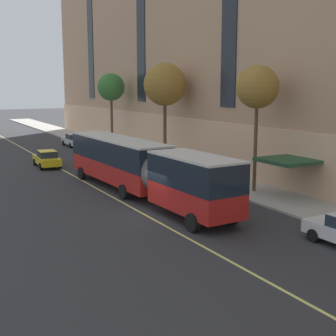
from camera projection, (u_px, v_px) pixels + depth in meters
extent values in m
plane|color=#303033|center=(162.00, 214.00, 27.63)|extent=(260.00, 260.00, 0.00)
cube|color=#ADA89E|center=(245.00, 188.00, 34.21)|extent=(4.34, 160.00, 0.15)
cube|color=#E5B68D|center=(297.00, 163.00, 32.25)|extent=(0.14, 110.00, 4.40)
cube|color=#234C2D|center=(288.00, 161.00, 30.80)|extent=(3.20, 3.40, 0.24)
cube|color=#1E232B|center=(89.00, 5.00, 65.01)|extent=(0.10, 2.00, 25.48)
cube|color=red|center=(118.00, 170.00, 34.62)|extent=(3.01, 12.06, 1.32)
cube|color=black|center=(118.00, 151.00, 34.36)|extent=(3.02, 12.06, 1.62)
cube|color=silver|center=(117.00, 139.00, 34.21)|extent=(3.04, 12.06, 0.12)
cube|color=#19232D|center=(87.00, 144.00, 39.47)|extent=(2.36, 0.17, 1.21)
cube|color=orange|center=(87.00, 135.00, 39.34)|extent=(1.80, 0.13, 0.28)
cube|color=black|center=(88.00, 166.00, 39.82)|extent=(2.52, 0.21, 0.24)
cube|color=white|center=(78.00, 164.00, 39.32)|extent=(0.28, 0.07, 0.18)
cube|color=white|center=(98.00, 162.00, 40.23)|extent=(0.28, 0.07, 0.18)
cylinder|color=#595651|center=(162.00, 174.00, 29.00)|extent=(2.47, 1.09, 2.44)
cube|color=red|center=(194.00, 198.00, 26.09)|extent=(2.80, 6.33, 1.32)
cube|color=black|center=(195.00, 172.00, 25.83)|extent=(2.81, 6.33, 1.62)
cube|color=silver|center=(195.00, 157.00, 25.68)|extent=(2.82, 6.33, 0.12)
cylinder|color=black|center=(82.00, 173.00, 37.65)|extent=(0.34, 1.01, 1.00)
cylinder|color=black|center=(111.00, 170.00, 38.95)|extent=(0.34, 1.01, 1.00)
cylinder|color=black|center=(123.00, 192.00, 31.08)|extent=(0.34, 1.01, 1.00)
cylinder|color=black|center=(157.00, 188.00, 32.37)|extent=(0.34, 1.01, 1.00)
cylinder|color=black|center=(192.00, 223.00, 24.13)|extent=(0.34, 1.01, 1.00)
cylinder|color=black|center=(231.00, 216.00, 25.42)|extent=(0.34, 1.01, 1.00)
cube|color=#B7B7BC|center=(99.00, 149.00, 50.57)|extent=(1.90, 4.65, 0.64)
cube|color=#232D38|center=(99.00, 144.00, 50.27)|extent=(1.63, 2.11, 0.56)
cube|color=#B7B7BC|center=(99.00, 141.00, 50.22)|extent=(1.59, 2.02, 0.04)
cylinder|color=black|center=(86.00, 151.00, 51.41)|extent=(0.23, 0.64, 0.64)
cylinder|color=black|center=(101.00, 150.00, 52.28)|extent=(0.23, 0.64, 0.64)
cylinder|color=black|center=(96.00, 155.00, 48.98)|extent=(0.23, 0.64, 0.64)
cylinder|color=black|center=(112.00, 153.00, 49.85)|extent=(0.23, 0.64, 0.64)
cylinder|color=black|center=(313.00, 235.00, 22.63)|extent=(0.23, 0.64, 0.64)
cube|color=#B7B7BC|center=(74.00, 141.00, 58.12)|extent=(1.74, 4.78, 0.64)
cube|color=#232D38|center=(74.00, 136.00, 57.81)|extent=(1.53, 2.15, 0.56)
cube|color=#B7B7BC|center=(74.00, 134.00, 57.75)|extent=(1.49, 2.06, 0.04)
cylinder|color=black|center=(63.00, 143.00, 59.05)|extent=(0.22, 0.64, 0.64)
cylinder|color=black|center=(76.00, 142.00, 59.85)|extent=(0.22, 0.64, 0.64)
cylinder|color=black|center=(71.00, 145.00, 56.49)|extent=(0.22, 0.64, 0.64)
cylinder|color=black|center=(84.00, 145.00, 57.30)|extent=(0.22, 0.64, 0.64)
cube|color=yellow|center=(47.00, 160.00, 43.36)|extent=(1.91, 4.49, 0.64)
cube|color=#232D38|center=(47.00, 154.00, 43.06)|extent=(1.61, 2.05, 0.56)
cube|color=yellow|center=(47.00, 151.00, 43.01)|extent=(1.57, 1.96, 0.04)
cylinder|color=black|center=(35.00, 162.00, 44.25)|extent=(0.24, 0.65, 0.64)
cylinder|color=black|center=(53.00, 161.00, 45.00)|extent=(0.24, 0.65, 0.64)
cylinder|color=black|center=(41.00, 167.00, 41.83)|extent=(0.24, 0.65, 0.64)
cylinder|color=black|center=(60.00, 165.00, 42.59)|extent=(0.24, 0.65, 0.64)
cylinder|color=brown|center=(255.00, 146.00, 32.41)|extent=(0.24, 0.24, 6.42)
sphere|color=olive|center=(257.00, 87.00, 31.71)|extent=(2.95, 2.95, 2.95)
cylinder|color=brown|center=(165.00, 130.00, 43.81)|extent=(0.31, 0.31, 6.34)
sphere|color=olive|center=(165.00, 84.00, 43.06)|extent=(3.93, 3.93, 3.93)
cylinder|color=brown|center=(112.00, 121.00, 55.20)|extent=(0.29, 0.29, 6.26)
sphere|color=#387533|center=(111.00, 87.00, 54.50)|extent=(3.19, 3.19, 3.19)
cube|color=#E0D66B|center=(126.00, 205.00, 29.75)|extent=(0.16, 140.00, 0.01)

